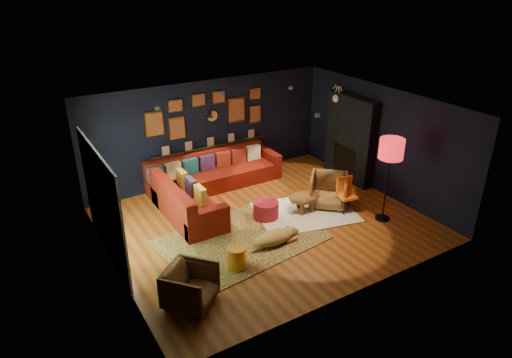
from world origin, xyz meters
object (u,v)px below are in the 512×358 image
armchair_right (329,189)px  gold_stool (237,258)px  coffee_table (304,199)px  orange_chair (346,192)px  pouf (266,209)px  armchair_left (190,285)px  floor_lamp (391,152)px  sectional (204,185)px  dog (275,235)px

armchair_right → gold_stool: armchair_right is taller
coffee_table → orange_chair: bearing=-26.8°
pouf → armchair_right: size_ratio=0.67×
armchair_right → gold_stool: 3.19m
coffee_table → gold_stool: 2.58m
armchair_right → gold_stool: (-3.01, -1.05, -0.20)m
armchair_left → floor_lamp: size_ratio=0.41×
coffee_table → orange_chair: (0.85, -0.43, 0.15)m
sectional → orange_chair: bearing=-42.4°
pouf → floor_lamp: 2.93m
sectional → floor_lamp: size_ratio=1.81×
gold_stool → floor_lamp: bearing=-1.2°
coffee_table → dog: dog is taller
sectional → dog: sectional is taller
sectional → floor_lamp: (2.92, -2.98, 1.27)m
armchair_left → gold_stool: armchair_left is taller
coffee_table → floor_lamp: bearing=-41.6°
pouf → orange_chair: orange_chair is taller
gold_stool → orange_chair: bearing=11.7°
gold_stool → floor_lamp: 3.90m
floor_lamp → armchair_left: bearing=-175.2°
armchair_right → dog: armchair_right is taller
pouf → armchair_left: bearing=-145.5°
coffee_table → armchair_left: armchair_left is taller
armchair_right → gold_stool: bearing=-117.8°
gold_stool → dog: gold_stool is taller
dog → sectional: bearing=95.3°
armchair_left → floor_lamp: (4.77, 0.40, 1.21)m
gold_stool → dog: (1.04, 0.31, -0.01)m
coffee_table → pouf: size_ratio=1.34×
sectional → armchair_right: (2.28, -1.85, 0.10)m
armchair_right → gold_stool: size_ratio=1.90×
armchair_right → dog: bearing=-116.5°
coffee_table → armchair_right: size_ratio=0.89×
gold_stool → dog: bearing=16.7°
armchair_left → orange_chair: (4.31, 1.14, 0.09)m
pouf → dog: dog is taller
coffee_table → gold_stool: size_ratio=1.70×
armchair_left → orange_chair: orange_chair is taller
pouf → orange_chair: bearing=-20.1°
orange_chair → dog: (-2.14, -0.35, -0.26)m
sectional → armchair_right: size_ratio=4.04×
armchair_right → armchair_left: bearing=-116.8°
armchair_left → orange_chair: 4.45m
coffee_table → armchair_right: (0.67, -0.04, 0.10)m
armchair_right → orange_chair: 0.43m
armchair_left → orange_chair: size_ratio=0.96×
coffee_table → gold_stool: gold_stool is taller
coffee_table → dog: bearing=-149.1°
coffee_table → floor_lamp: floor_lamp is taller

